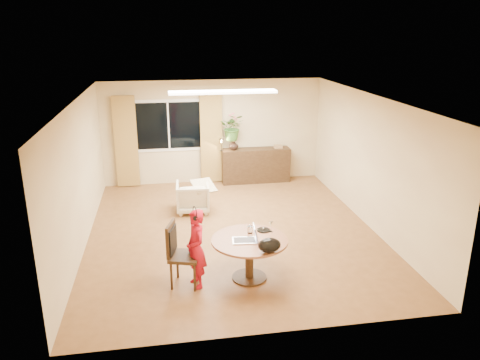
{
  "coord_description": "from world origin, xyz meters",
  "views": [
    {
      "loc": [
        -1.25,
        -8.31,
        3.82
      ],
      "look_at": [
        0.12,
        -0.2,
        1.12
      ],
      "focal_mm": 35.0,
      "sensor_mm": 36.0,
      "label": 1
    }
  ],
  "objects_px": {
    "dining_table": "(249,248)",
    "armchair": "(193,197)",
    "dining_chair": "(185,255)",
    "sideboard": "(256,165)",
    "child": "(196,249)"
  },
  "relations": [
    {
      "from": "dining_table",
      "to": "sideboard",
      "type": "relative_size",
      "value": 0.69
    },
    {
      "from": "armchair",
      "to": "sideboard",
      "type": "height_order",
      "value": "sideboard"
    },
    {
      "from": "dining_table",
      "to": "child",
      "type": "height_order",
      "value": "child"
    },
    {
      "from": "dining_chair",
      "to": "sideboard",
      "type": "xyz_separation_m",
      "value": [
        2.07,
        4.84,
        -0.07
      ]
    },
    {
      "from": "child",
      "to": "armchair",
      "type": "relative_size",
      "value": 1.76
    },
    {
      "from": "armchair",
      "to": "sideboard",
      "type": "xyz_separation_m",
      "value": [
        1.75,
        1.79,
        0.11
      ]
    },
    {
      "from": "armchair",
      "to": "sideboard",
      "type": "distance_m",
      "value": 2.5
    },
    {
      "from": "child",
      "to": "sideboard",
      "type": "height_order",
      "value": "child"
    },
    {
      "from": "dining_chair",
      "to": "armchair",
      "type": "bearing_deg",
      "value": 101.06
    },
    {
      "from": "dining_table",
      "to": "sideboard",
      "type": "distance_m",
      "value": 4.94
    },
    {
      "from": "dining_chair",
      "to": "sideboard",
      "type": "bearing_deg",
      "value": 83.97
    },
    {
      "from": "dining_chair",
      "to": "child",
      "type": "xyz_separation_m",
      "value": [
        0.16,
        -0.06,
        0.11
      ]
    },
    {
      "from": "dining_chair",
      "to": "sideboard",
      "type": "distance_m",
      "value": 5.27
    },
    {
      "from": "dining_table",
      "to": "armchair",
      "type": "xyz_separation_m",
      "value": [
        -0.68,
        3.03,
        -0.21
      ]
    },
    {
      "from": "armchair",
      "to": "child",
      "type": "bearing_deg",
      "value": 90.11
    }
  ]
}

